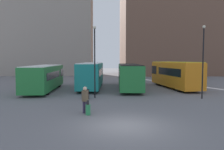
{
  "coord_description": "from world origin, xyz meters",
  "views": [
    {
      "loc": [
        -1.18,
        -11.42,
        3.52
      ],
      "look_at": [
        -0.2,
        10.99,
        1.95
      ],
      "focal_mm": 35.0,
      "sensor_mm": 36.0,
      "label": 1
    }
  ],
  "objects_px": {
    "bus_2": "(129,75)",
    "traveler": "(85,97)",
    "bus_0": "(44,77)",
    "bus_1": "(91,74)",
    "suitcase": "(88,110)",
    "lamp_post_0": "(203,57)",
    "trash_bin": "(86,94)",
    "bus_3": "(174,74)",
    "lamp_post_1": "(95,57)"
  },
  "relations": [
    {
      "from": "bus_2",
      "to": "traveler",
      "type": "relative_size",
      "value": 6.39
    },
    {
      "from": "bus_0",
      "to": "bus_1",
      "type": "relative_size",
      "value": 1.04
    },
    {
      "from": "suitcase",
      "to": "lamp_post_0",
      "type": "distance_m",
      "value": 11.79
    },
    {
      "from": "bus_1",
      "to": "trash_bin",
      "type": "relative_size",
      "value": 11.47
    },
    {
      "from": "bus_3",
      "to": "traveler",
      "type": "relative_size",
      "value": 5.72
    },
    {
      "from": "lamp_post_0",
      "to": "bus_0",
      "type": "bearing_deg",
      "value": 158.89
    },
    {
      "from": "bus_1",
      "to": "trash_bin",
      "type": "height_order",
      "value": "bus_1"
    },
    {
      "from": "traveler",
      "to": "bus_3",
      "type": "bearing_deg",
      "value": -35.81
    },
    {
      "from": "lamp_post_1",
      "to": "suitcase",
      "type": "bearing_deg",
      "value": -91.98
    },
    {
      "from": "bus_2",
      "to": "traveler",
      "type": "distance_m",
      "value": 12.95
    },
    {
      "from": "bus_3",
      "to": "trash_bin",
      "type": "relative_size",
      "value": 11.86
    },
    {
      "from": "bus_2",
      "to": "lamp_post_0",
      "type": "relative_size",
      "value": 1.72
    },
    {
      "from": "lamp_post_0",
      "to": "lamp_post_1",
      "type": "bearing_deg",
      "value": 174.57
    },
    {
      "from": "lamp_post_0",
      "to": "lamp_post_1",
      "type": "height_order",
      "value": "lamp_post_1"
    },
    {
      "from": "bus_2",
      "to": "bus_0",
      "type": "bearing_deg",
      "value": 100.73
    },
    {
      "from": "trash_bin",
      "to": "bus_3",
      "type": "bearing_deg",
      "value": 35.02
    },
    {
      "from": "lamp_post_0",
      "to": "lamp_post_1",
      "type": "distance_m",
      "value": 9.74
    },
    {
      "from": "bus_1",
      "to": "bus_2",
      "type": "bearing_deg",
      "value": -93.03
    },
    {
      "from": "traveler",
      "to": "lamp_post_1",
      "type": "xyz_separation_m",
      "value": [
        0.44,
        5.83,
        2.76
      ]
    },
    {
      "from": "bus_1",
      "to": "suitcase",
      "type": "xyz_separation_m",
      "value": [
        0.47,
        -13.11,
        -1.36
      ]
    },
    {
      "from": "bus_1",
      "to": "suitcase",
      "type": "bearing_deg",
      "value": -175.12
    },
    {
      "from": "traveler",
      "to": "suitcase",
      "type": "relative_size",
      "value": 1.84
    },
    {
      "from": "suitcase",
      "to": "lamp_post_0",
      "type": "xyz_separation_m",
      "value": [
        9.91,
        5.37,
        3.46
      ]
    },
    {
      "from": "traveler",
      "to": "suitcase",
      "type": "height_order",
      "value": "traveler"
    },
    {
      "from": "traveler",
      "to": "trash_bin",
      "type": "height_order",
      "value": "traveler"
    },
    {
      "from": "lamp_post_1",
      "to": "bus_2",
      "type": "bearing_deg",
      "value": 58.02
    },
    {
      "from": "lamp_post_1",
      "to": "trash_bin",
      "type": "xyz_separation_m",
      "value": [
        -0.75,
        -0.57,
        -3.38
      ]
    },
    {
      "from": "lamp_post_1",
      "to": "traveler",
      "type": "bearing_deg",
      "value": -94.35
    },
    {
      "from": "bus_1",
      "to": "bus_0",
      "type": "bearing_deg",
      "value": 110.82
    },
    {
      "from": "traveler",
      "to": "bus_1",
      "type": "bearing_deg",
      "value": 4.18
    },
    {
      "from": "trash_bin",
      "to": "bus_0",
      "type": "bearing_deg",
      "value": 132.4
    },
    {
      "from": "bus_0",
      "to": "suitcase",
      "type": "height_order",
      "value": "bus_0"
    },
    {
      "from": "lamp_post_1",
      "to": "trash_bin",
      "type": "distance_m",
      "value": 3.51
    },
    {
      "from": "bus_2",
      "to": "bus_3",
      "type": "height_order",
      "value": "bus_3"
    },
    {
      "from": "bus_2",
      "to": "bus_3",
      "type": "bearing_deg",
      "value": -82.26
    },
    {
      "from": "bus_0",
      "to": "lamp_post_1",
      "type": "relative_size",
      "value": 1.54
    },
    {
      "from": "bus_2",
      "to": "lamp_post_0",
      "type": "xyz_separation_m",
      "value": [
        5.73,
        -7.26,
        2.17
      ]
    },
    {
      "from": "lamp_post_1",
      "to": "trash_bin",
      "type": "height_order",
      "value": "lamp_post_1"
    },
    {
      "from": "bus_0",
      "to": "traveler",
      "type": "distance_m",
      "value": 12.25
    },
    {
      "from": "traveler",
      "to": "lamp_post_0",
      "type": "bearing_deg",
      "value": -61.1
    },
    {
      "from": "lamp_post_0",
      "to": "bus_2",
      "type": "bearing_deg",
      "value": 128.28
    },
    {
      "from": "suitcase",
      "to": "trash_bin",
      "type": "bearing_deg",
      "value": 8.38
    },
    {
      "from": "bus_0",
      "to": "bus_1",
      "type": "distance_m",
      "value": 5.52
    },
    {
      "from": "bus_2",
      "to": "bus_3",
      "type": "relative_size",
      "value": 1.12
    },
    {
      "from": "bus_0",
      "to": "lamp_post_0",
      "type": "relative_size",
      "value": 1.55
    },
    {
      "from": "bus_1",
      "to": "bus_2",
      "type": "relative_size",
      "value": 0.86
    },
    {
      "from": "bus_0",
      "to": "bus_1",
      "type": "bearing_deg",
      "value": -72.5
    },
    {
      "from": "bus_0",
      "to": "bus_3",
      "type": "height_order",
      "value": "bus_3"
    },
    {
      "from": "bus_1",
      "to": "trash_bin",
      "type": "distance_m",
      "value": 7.5
    },
    {
      "from": "bus_2",
      "to": "lamp_post_0",
      "type": "bearing_deg",
      "value": -138.06
    }
  ]
}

